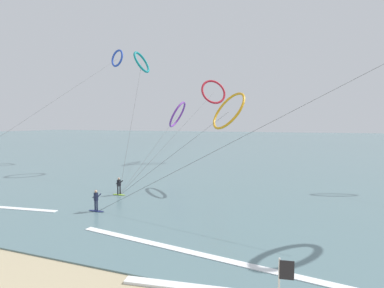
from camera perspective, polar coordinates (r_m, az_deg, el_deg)
The scene contains 9 objects.
sea_water at distance 111.87m, azimuth 14.83°, elevation 0.55°, with size 400.00×200.00×0.08m, color slate.
surfer_navy at distance 24.54m, azimuth -18.31°, elevation -10.77°, with size 1.40×0.66×1.70m.
surfer_lime at distance 29.22m, azimuth -14.14°, elevation -8.26°, with size 1.40×0.65×1.70m.
kite_violet at distance 51.93m, azimuth -2.88°, elevation 5.80°, with size 5.68×27.08×10.82m.
kite_crimson at distance 53.49m, azimuth 4.23°, elevation 10.17°, with size 5.03×30.08×14.90m.
kite_cobalt at distance 57.71m, azimuth -14.53°, elevation 15.97°, with size 4.04×36.06×20.64m.
kite_teal at distance 45.10m, azimuth -9.86°, elevation 15.52°, with size 6.73×16.72×17.60m.
kite_amber at distance 31.78m, azimuth 7.16°, elevation 6.48°, with size 11.77×10.10×10.41m.
wave_crest_mid at distance 16.51m, azimuth 1.61°, elevation -20.99°, with size 16.53×0.50×0.12m, color white.
Camera 1 is at (9.39, -3.59, 7.12)m, focal length 27.16 mm.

